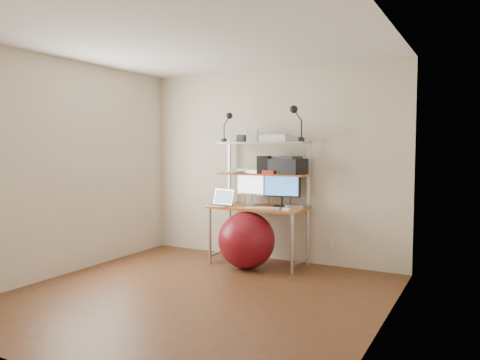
% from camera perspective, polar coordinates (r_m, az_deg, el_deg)
% --- Properties ---
extents(room, '(3.60, 3.60, 3.60)m').
position_cam_1_polar(room, '(4.61, -5.50, 1.09)').
color(room, brown).
rests_on(room, ground).
extents(computer_desk, '(1.20, 0.60, 1.57)m').
position_cam_1_polar(computer_desk, '(5.93, 2.56, -1.09)').
color(computer_desk, '#A96021').
rests_on(computer_desk, ground).
extents(desktop, '(1.20, 0.60, 0.00)m').
position_cam_1_polar(desktop, '(5.90, 2.29, -3.23)').
color(desktop, '#A96021').
rests_on(desktop, computer_desk).
extents(mid_shelf, '(1.18, 0.34, 0.00)m').
position_cam_1_polar(mid_shelf, '(5.98, 2.84, 0.82)').
color(mid_shelf, '#A96021').
rests_on(mid_shelf, computer_desk).
extents(top_shelf, '(1.18, 0.34, 0.00)m').
position_cam_1_polar(top_shelf, '(5.97, 2.85, 4.66)').
color(top_shelf, '#B3B3B8').
rests_on(top_shelf, computer_desk).
extents(floor, '(3.60, 3.60, 0.00)m').
position_cam_1_polar(floor, '(4.83, -5.40, -13.88)').
color(floor, brown).
rests_on(floor, ground).
extents(wall_outlet, '(0.08, 0.01, 0.12)m').
position_cam_1_polar(wall_outlet, '(5.99, 11.15, -7.47)').
color(wall_outlet, silver).
rests_on(wall_outlet, room).
extents(monitor_silver, '(0.44, 0.19, 0.49)m').
position_cam_1_polar(monitor_silver, '(6.07, 1.36, -0.52)').
color(monitor_silver, '#BAB9BF').
rests_on(monitor_silver, desktop).
extents(monitor_black, '(0.47, 0.16, 0.48)m').
position_cam_1_polar(monitor_black, '(5.89, 5.12, -0.92)').
color(monitor_black, black).
rests_on(monitor_black, desktop).
extents(laptop, '(0.33, 0.28, 0.26)m').
position_cam_1_polar(laptop, '(5.96, -2.25, -2.73)').
color(laptop, '#B7B8BC').
rests_on(laptop, desktop).
extents(keyboard, '(0.42, 0.25, 0.01)m').
position_cam_1_polar(keyboard, '(5.69, 2.76, -3.44)').
color(keyboard, silver).
rests_on(keyboard, desktop).
extents(mouse, '(0.11, 0.08, 0.03)m').
position_cam_1_polar(mouse, '(5.56, 5.74, -3.55)').
color(mouse, silver).
rests_on(mouse, desktop).
extents(mac_mini, '(0.28, 0.28, 0.04)m').
position_cam_1_polar(mac_mini, '(5.77, 6.71, -3.20)').
color(mac_mini, '#B7B8BC').
rests_on(mac_mini, desktop).
extents(phone, '(0.08, 0.14, 0.01)m').
position_cam_1_polar(phone, '(5.73, 1.76, -3.38)').
color(phone, black).
rests_on(phone, desktop).
extents(printer, '(0.52, 0.40, 0.22)m').
position_cam_1_polar(printer, '(5.88, 5.73, 1.76)').
color(printer, black).
rests_on(printer, mid_shelf).
extents(nas_cube, '(0.16, 0.16, 0.22)m').
position_cam_1_polar(nas_cube, '(5.95, 3.00, 1.88)').
color(nas_cube, black).
rests_on(nas_cube, mid_shelf).
extents(red_box, '(0.17, 0.12, 0.05)m').
position_cam_1_polar(red_box, '(5.86, 3.62, 0.98)').
color(red_box, red).
rests_on(red_box, mid_shelf).
extents(scanner, '(0.37, 0.25, 0.10)m').
position_cam_1_polar(scanner, '(5.90, 4.41, 5.10)').
color(scanner, silver).
rests_on(scanner, top_shelf).
extents(box_white, '(0.16, 0.14, 0.15)m').
position_cam_1_polar(box_white, '(6.03, 1.54, 5.37)').
color(box_white, silver).
rests_on(box_white, top_shelf).
extents(box_grey, '(0.10, 0.10, 0.10)m').
position_cam_1_polar(box_grey, '(6.14, 0.16, 5.09)').
color(box_grey, '#313134').
rests_on(box_grey, top_shelf).
extents(clip_lamp_left, '(0.15, 0.08, 0.38)m').
position_cam_1_polar(clip_lamp_left, '(6.13, -1.44, 7.25)').
color(clip_lamp_left, black).
rests_on(clip_lamp_left, top_shelf).
extents(clip_lamp_right, '(0.17, 0.10, 0.44)m').
position_cam_1_polar(clip_lamp_right, '(5.73, 6.76, 7.86)').
color(clip_lamp_right, black).
rests_on(clip_lamp_right, top_shelf).
extents(exercise_ball, '(0.70, 0.70, 0.70)m').
position_cam_1_polar(exercise_ball, '(5.76, 0.81, -7.34)').
color(exercise_ball, maroon).
rests_on(exercise_ball, floor).
extents(paper_stack, '(0.39, 0.45, 0.03)m').
position_cam_1_polar(paper_stack, '(6.15, -0.21, 1.05)').
color(paper_stack, white).
rests_on(paper_stack, mid_shelf).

